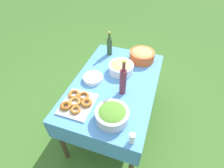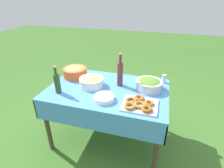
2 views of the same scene
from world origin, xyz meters
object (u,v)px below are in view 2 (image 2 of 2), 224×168
(pasta_bowl, at_px, (91,81))
(plate_stack, at_px, (104,98))
(wine_bottle, at_px, (120,73))
(donut_platter, at_px, (139,104))
(bread_bowl, at_px, (75,71))
(olive_oil_bottle, at_px, (57,83))
(salad_bowl, at_px, (149,84))

(pasta_bowl, height_order, plate_stack, pasta_bowl)
(wine_bottle, bearing_deg, donut_platter, -51.66)
(wine_bottle, xyz_separation_m, bread_bowl, (-0.60, 0.07, -0.08))
(olive_oil_bottle, relative_size, wine_bottle, 0.79)
(wine_bottle, height_order, bread_bowl, wine_bottle)
(donut_platter, height_order, wine_bottle, wine_bottle)
(pasta_bowl, distance_m, donut_platter, 0.64)
(salad_bowl, bearing_deg, bread_bowl, 176.37)
(donut_platter, height_order, bread_bowl, bread_bowl)
(olive_oil_bottle, relative_size, bread_bowl, 1.03)
(donut_platter, xyz_separation_m, wine_bottle, (-0.28, 0.35, 0.13))
(wine_bottle, bearing_deg, bread_bowl, 173.80)
(salad_bowl, xyz_separation_m, pasta_bowl, (-0.64, -0.11, -0.00))
(plate_stack, relative_size, bread_bowl, 0.71)
(salad_bowl, distance_m, pasta_bowl, 0.65)
(olive_oil_bottle, bearing_deg, plate_stack, -0.36)
(salad_bowl, height_order, wine_bottle, wine_bottle)
(olive_oil_bottle, distance_m, bread_bowl, 0.41)
(bread_bowl, bearing_deg, salad_bowl, -3.63)
(wine_bottle, bearing_deg, plate_stack, -102.33)
(salad_bowl, distance_m, bread_bowl, 0.94)
(olive_oil_bottle, height_order, wine_bottle, wine_bottle)
(salad_bowl, relative_size, donut_platter, 0.86)
(pasta_bowl, bearing_deg, wine_bottle, 19.12)
(plate_stack, height_order, olive_oil_bottle, olive_oil_bottle)
(olive_oil_bottle, bearing_deg, bread_bowl, 91.27)
(donut_platter, bearing_deg, plate_stack, 179.16)
(salad_bowl, distance_m, olive_oil_bottle, 0.99)
(olive_oil_bottle, bearing_deg, pasta_bowl, 39.80)
(donut_platter, relative_size, wine_bottle, 0.87)
(pasta_bowl, bearing_deg, donut_platter, -22.78)
(donut_platter, xyz_separation_m, olive_oil_bottle, (-0.87, 0.01, 0.10))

